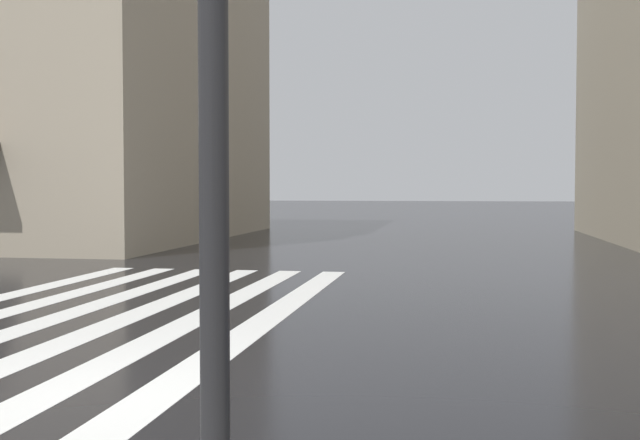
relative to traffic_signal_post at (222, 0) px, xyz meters
name	(u,v)px	position (x,y,z in m)	size (l,w,h in m)	color
ground_plane	(127,397)	(3.36, 1.94, -2.64)	(220.00, 220.00, 0.00)	black
zebra_crossing	(97,316)	(7.36, 4.19, -2.63)	(13.00, 5.50, 0.01)	silver
traffic_signal_post	(222,0)	(0.00, 0.00, 0.00)	(0.44, 0.30, 3.44)	#232326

